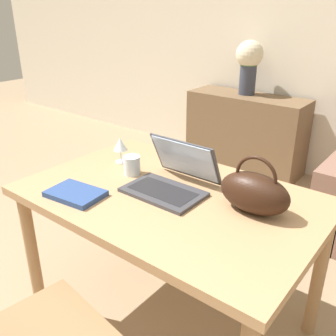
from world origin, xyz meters
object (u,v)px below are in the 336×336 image
object	(u,v)px
laptop	(174,176)
drinking_glass	(132,165)
handbag	(254,192)
flower_vase	(249,61)
wine_glass	(120,145)

from	to	relation	value
laptop	drinking_glass	size ratio (longest dim) A/B	3.77
handbag	flower_vase	distance (m)	2.24
wine_glass	flower_vase	size ratio (longest dim) A/B	0.28
laptop	flower_vase	xyz separation A→B (m)	(-0.67, 2.00, 0.24)
handbag	drinking_glass	bearing A→B (deg)	-176.86
drinking_glass	handbag	bearing A→B (deg)	3.14
wine_glass	drinking_glass	bearing A→B (deg)	-25.92
laptop	handbag	size ratio (longest dim) A/B	1.19
handbag	flower_vase	xyz separation A→B (m)	(-1.05, 1.97, 0.21)
laptop	flower_vase	bearing A→B (deg)	108.53
flower_vase	laptop	bearing A→B (deg)	-71.47
flower_vase	handbag	bearing A→B (deg)	-61.94
wine_glass	handbag	size ratio (longest dim) A/B	0.46
wine_glass	handbag	bearing A→B (deg)	-2.76
handbag	flower_vase	bearing A→B (deg)	118.06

